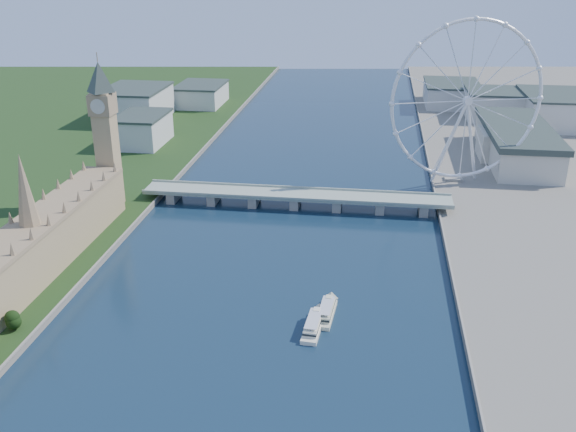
# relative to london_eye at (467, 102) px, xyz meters

# --- Properties ---
(parliament_range) EXTENTS (24.00, 200.00, 70.00)m
(parliament_range) POSITION_rel_london_eye_xyz_m (-247.98, -185.08, -49.04)
(parliament_range) COLOR tan
(parliament_range) RESTS_ON ground
(big_ben) EXTENTS (20.02, 20.02, 110.00)m
(big_ben) POSITION_rel_london_eye_xyz_m (-247.98, -77.08, -0.95)
(big_ben) COLOR tan
(big_ben) RESTS_ON ground
(westminster_bridge) EXTENTS (220.00, 22.00, 9.50)m
(westminster_bridge) POSITION_rel_london_eye_xyz_m (-119.98, -55.08, -60.89)
(westminster_bridge) COLOR gray
(westminster_bridge) RESTS_ON ground
(london_eye) EXTENTS (113.60, 39.12, 124.30)m
(london_eye) POSITION_rel_london_eye_xyz_m (0.00, 0.00, 0.00)
(london_eye) COLOR silver
(london_eye) RESTS_ON ground
(county_hall) EXTENTS (54.00, 144.00, 35.00)m
(county_hall) POSITION_rel_london_eye_xyz_m (55.02, 74.92, -67.52)
(county_hall) COLOR beige
(county_hall) RESTS_ON ground
(city_skyline) EXTENTS (505.00, 280.00, 32.00)m
(city_skyline) POSITION_rel_london_eye_xyz_m (-80.75, 205.00, -50.56)
(city_skyline) COLOR beige
(city_skyline) RESTS_ON ground
(tour_boat_near) EXTENTS (10.08, 31.08, 6.76)m
(tour_boat_near) POSITION_rel_london_eye_xyz_m (-85.53, -202.40, -67.52)
(tour_boat_near) COLOR beige
(tour_boat_near) RESTS_ON ground
(tour_boat_far) EXTENTS (10.27, 31.55, 6.87)m
(tour_boat_far) POSITION_rel_london_eye_xyz_m (-90.65, -215.82, -67.52)
(tour_boat_far) COLOR silver
(tour_boat_far) RESTS_ON ground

